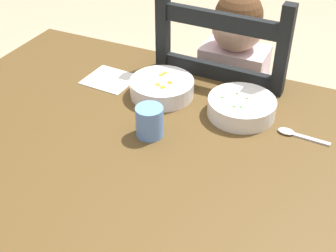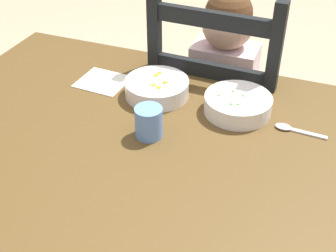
# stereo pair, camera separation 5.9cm
# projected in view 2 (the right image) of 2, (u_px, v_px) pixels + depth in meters

# --- Properties ---
(dining_table) EXTENTS (1.40, 1.06, 0.72)m
(dining_table) POSITION_uv_depth(u_px,v_px,m) (152.00, 187.00, 1.14)
(dining_table) COLOR brown
(dining_table) RESTS_ON ground
(dining_chair) EXTENTS (0.43, 0.43, 1.00)m
(dining_chair) POSITION_uv_depth(u_px,v_px,m) (218.00, 121.00, 1.67)
(dining_chair) COLOR black
(dining_chair) RESTS_ON ground
(child_figure) EXTENTS (0.32, 0.31, 0.95)m
(child_figure) POSITION_uv_depth(u_px,v_px,m) (221.00, 83.00, 1.57)
(child_figure) COLOR silver
(child_figure) RESTS_ON ground
(bowl_of_peas) EXTENTS (0.19, 0.19, 0.05)m
(bowl_of_peas) POSITION_uv_depth(u_px,v_px,m) (238.00, 104.00, 1.24)
(bowl_of_peas) COLOR white
(bowl_of_peas) RESTS_ON dining_table
(bowl_of_carrots) EXTENTS (0.19, 0.19, 0.05)m
(bowl_of_carrots) POSITION_uv_depth(u_px,v_px,m) (157.00, 88.00, 1.31)
(bowl_of_carrots) COLOR white
(bowl_of_carrots) RESTS_ON dining_table
(spoon) EXTENTS (0.14, 0.03, 0.01)m
(spoon) POSITION_uv_depth(u_px,v_px,m) (291.00, 129.00, 1.19)
(spoon) COLOR silver
(spoon) RESTS_ON dining_table
(drinking_cup) EXTENTS (0.07, 0.07, 0.08)m
(drinking_cup) POSITION_uv_depth(u_px,v_px,m) (149.00, 122.00, 1.15)
(drinking_cup) COLOR #6191E1
(drinking_cup) RESTS_ON dining_table
(paper_napkin) EXTENTS (0.15, 0.14, 0.00)m
(paper_napkin) POSITION_uv_depth(u_px,v_px,m) (103.00, 82.00, 1.39)
(paper_napkin) COLOR white
(paper_napkin) RESTS_ON dining_table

